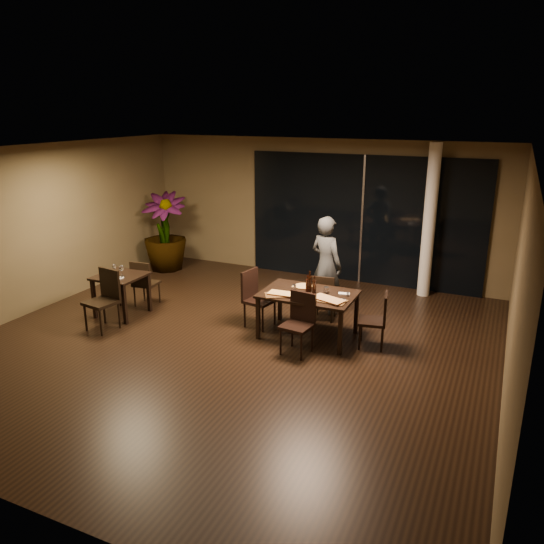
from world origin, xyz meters
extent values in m
plane|color=black|center=(0.00, 0.00, 0.00)|extent=(8.00, 8.00, 0.00)
cube|color=brown|center=(0.00, 4.05, 1.50)|extent=(8.00, 0.10, 3.00)
cube|color=brown|center=(-4.05, 0.00, 1.50)|extent=(0.10, 8.00, 3.00)
cube|color=brown|center=(4.05, 0.00, 1.50)|extent=(0.10, 8.00, 3.00)
cube|color=silver|center=(0.00, 0.00, 3.02)|extent=(8.00, 8.00, 0.04)
cube|color=black|center=(1.00, 3.96, 1.35)|extent=(5.00, 0.06, 2.70)
cylinder|color=white|center=(2.40, 3.65, 1.50)|extent=(0.24, 0.24, 3.00)
cube|color=black|center=(1.00, 0.80, 0.73)|extent=(1.50, 1.00, 0.04)
cube|color=black|center=(0.31, 0.36, 0.35)|extent=(0.06, 0.06, 0.71)
cube|color=black|center=(1.69, 0.36, 0.35)|extent=(0.06, 0.06, 0.71)
cube|color=black|center=(0.31, 1.24, 0.35)|extent=(0.06, 0.06, 0.71)
cube|color=black|center=(1.69, 1.24, 0.35)|extent=(0.06, 0.06, 0.71)
cube|color=black|center=(-2.40, 0.30, 0.73)|extent=(0.80, 0.80, 0.04)
cube|color=black|center=(-2.74, -0.04, 0.35)|extent=(0.06, 0.06, 0.71)
cube|color=black|center=(-2.06, -0.04, 0.35)|extent=(0.06, 0.06, 0.71)
cube|color=black|center=(-2.74, 0.64, 0.35)|extent=(0.06, 0.06, 0.71)
cube|color=black|center=(-2.06, 0.64, 0.35)|extent=(0.06, 0.06, 0.71)
cube|color=black|center=(1.01, 1.61, 0.40)|extent=(0.44, 0.44, 0.04)
cylinder|color=black|center=(1.15, 1.79, 0.20)|extent=(0.03, 0.03, 0.40)
cylinder|color=black|center=(0.83, 1.75, 0.20)|extent=(0.03, 0.03, 0.40)
cylinder|color=black|center=(1.19, 1.47, 0.20)|extent=(0.03, 0.03, 0.40)
cylinder|color=black|center=(0.87, 1.43, 0.20)|extent=(0.03, 0.03, 0.40)
cube|color=black|center=(1.03, 1.44, 0.62)|extent=(0.39, 0.09, 0.44)
cube|color=black|center=(1.07, 0.13, 0.44)|extent=(0.48, 0.48, 0.05)
cylinder|color=black|center=(0.88, -0.03, 0.22)|extent=(0.04, 0.04, 0.44)
cylinder|color=black|center=(1.23, -0.07, 0.22)|extent=(0.04, 0.04, 0.44)
cylinder|color=black|center=(0.92, 0.32, 0.22)|extent=(0.04, 0.04, 0.44)
cylinder|color=black|center=(1.27, 0.28, 0.22)|extent=(0.04, 0.04, 0.44)
cube|color=black|center=(1.10, 0.32, 0.69)|extent=(0.43, 0.09, 0.49)
cube|color=black|center=(0.10, 0.85, 0.46)|extent=(0.52, 0.52, 0.05)
cylinder|color=black|center=(0.26, 0.64, 0.23)|extent=(0.04, 0.04, 0.46)
cylinder|color=black|center=(0.31, 1.00, 0.23)|extent=(0.04, 0.04, 0.46)
cylinder|color=black|center=(-0.11, 0.69, 0.23)|extent=(0.04, 0.04, 0.46)
cylinder|color=black|center=(-0.05, 1.06, 0.23)|extent=(0.04, 0.04, 0.46)
cube|color=black|center=(-0.10, 0.88, 0.72)|extent=(0.11, 0.45, 0.52)
cube|color=black|center=(2.06, 0.84, 0.42)|extent=(0.48, 0.48, 0.05)
cylinder|color=black|center=(1.86, 0.97, 0.21)|extent=(0.03, 0.03, 0.42)
cylinder|color=black|center=(1.92, 0.64, 0.21)|extent=(0.03, 0.03, 0.42)
cylinder|color=black|center=(2.19, 1.03, 0.21)|extent=(0.03, 0.03, 0.42)
cylinder|color=black|center=(2.25, 0.70, 0.21)|extent=(0.03, 0.03, 0.42)
cube|color=black|center=(2.24, 0.87, 0.66)|extent=(0.11, 0.41, 0.47)
cube|color=black|center=(-2.30, 0.89, 0.42)|extent=(0.46, 0.46, 0.05)
cylinder|color=black|center=(-2.15, 1.08, 0.21)|extent=(0.03, 0.03, 0.42)
cylinder|color=black|center=(-2.49, 1.04, 0.21)|extent=(0.03, 0.03, 0.42)
cylinder|color=black|center=(-2.11, 0.74, 0.21)|extent=(0.03, 0.03, 0.42)
cylinder|color=black|center=(-2.45, 0.70, 0.21)|extent=(0.03, 0.03, 0.42)
cube|color=black|center=(-2.28, 0.70, 0.66)|extent=(0.41, 0.09, 0.47)
cube|color=black|center=(-2.25, -0.39, 0.48)|extent=(0.54, 0.54, 0.05)
cylinder|color=black|center=(-2.47, -0.55, 0.24)|extent=(0.04, 0.04, 0.48)
cylinder|color=black|center=(-2.09, -0.61, 0.24)|extent=(0.04, 0.04, 0.48)
cylinder|color=black|center=(-2.41, -0.17, 0.24)|extent=(0.04, 0.04, 0.48)
cylinder|color=black|center=(-2.03, -0.23, 0.24)|extent=(0.04, 0.04, 0.48)
cube|color=black|center=(-2.22, -0.18, 0.75)|extent=(0.47, 0.12, 0.54)
imported|color=#2F3234|center=(0.90, 1.96, 0.89)|extent=(0.71, 0.60, 1.79)
imported|color=#1E4818|center=(-3.34, 2.98, 0.89)|extent=(1.26, 1.26, 1.78)
cube|color=#4A2F18|center=(0.67, 0.53, 0.76)|extent=(0.63, 0.53, 0.01)
cube|color=#4B3118|center=(1.41, 0.59, 0.76)|extent=(0.59, 0.33, 0.01)
cylinder|color=#A81D12|center=(0.82, 1.06, 0.76)|extent=(0.30, 0.30, 0.01)
cylinder|color=white|center=(0.73, 0.85, 0.79)|extent=(0.07, 0.07, 0.09)
cylinder|color=white|center=(1.26, 0.92, 0.80)|extent=(0.08, 0.08, 0.10)
cube|color=white|center=(1.56, 0.67, 0.76)|extent=(0.19, 0.12, 0.01)
cube|color=silver|center=(1.54, 0.99, 0.76)|extent=(0.20, 0.14, 0.01)
cube|color=silver|center=(-2.31, 0.14, 0.76)|extent=(0.19, 0.12, 0.01)
camera|label=1|loc=(3.81, -6.77, 3.61)|focal=35.00mm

